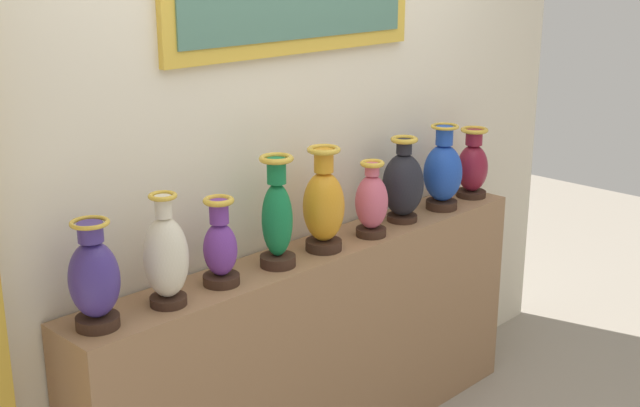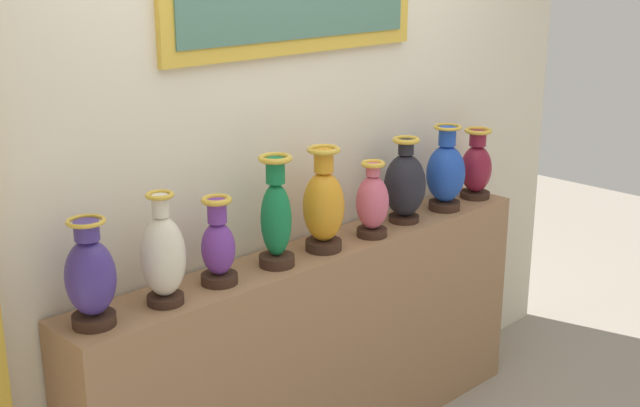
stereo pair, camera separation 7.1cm
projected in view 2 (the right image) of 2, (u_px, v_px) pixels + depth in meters
name	position (u px, v px, depth m)	size (l,w,h in m)	color
display_shelf	(320.00, 354.00, 3.69)	(2.38, 0.29, 0.98)	#99704C
back_wall	(286.00, 147.00, 3.57)	(3.89, 0.14, 2.73)	beige
vase_indigo	(91.00, 278.00, 2.77)	(0.17, 0.17, 0.37)	#382319
vase_ivory	(163.00, 256.00, 2.95)	(0.16, 0.16, 0.41)	#382319
vase_violet	(218.00, 247.00, 3.13)	(0.14, 0.14, 0.34)	#382319
vase_emerald	(276.00, 217.00, 3.29)	(0.14, 0.14, 0.45)	#382319
vase_amber	(324.00, 205.00, 3.47)	(0.17, 0.17, 0.44)	#382319
vase_rose	(372.00, 203.00, 3.65)	(0.14, 0.14, 0.34)	#382319
vase_onyx	(405.00, 184.00, 3.84)	(0.19, 0.19, 0.39)	#382319
vase_sapphire	(446.00, 173.00, 4.01)	(0.18, 0.18, 0.41)	#382319
vase_burgundy	(476.00, 167.00, 4.21)	(0.15, 0.15, 0.35)	#382319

